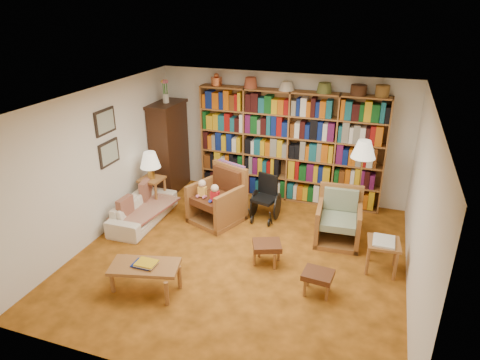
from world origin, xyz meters
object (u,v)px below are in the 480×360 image
at_px(wheelchair, 266,199).
at_px(coffee_table, 145,268).
at_px(floor_lamp, 363,153).
at_px(side_table_papers, 383,247).
at_px(armchair_leather, 219,198).
at_px(side_table_lamp, 152,186).
at_px(armchair_sage, 339,221).
at_px(footstool_b, 318,276).
at_px(sofa, 143,210).
at_px(footstool_a, 267,247).

xyz_separation_m(wheelchair, coffee_table, (-0.98, -2.64, -0.01)).
xyz_separation_m(floor_lamp, side_table_papers, (0.49, -1.35, -0.96)).
height_order(armchair_leather, coffee_table, armchair_leather).
distance_m(side_table_lamp, armchair_sage, 3.55).
distance_m(armchair_sage, coffee_table, 3.29).
relative_size(armchair_sage, coffee_table, 0.88).
bearing_deg(side_table_papers, armchair_leather, 165.80).
bearing_deg(wheelchair, armchair_sage, -14.50).
bearing_deg(wheelchair, footstool_b, -56.22).
bearing_deg(sofa, armchair_sage, -82.34).
bearing_deg(footstool_b, wheelchair, 123.78).
bearing_deg(footstool_a, wheelchair, 106.57).
bearing_deg(coffee_table, floor_lamp, 48.32).
height_order(armchair_sage, wheelchair, armchair_sage).
height_order(floor_lamp, footstool_b, floor_lamp).
bearing_deg(sofa, footstool_b, -108.43).
bearing_deg(footstool_b, sofa, 162.83).
bearing_deg(sofa, side_table_papers, -93.66).
xyz_separation_m(side_table_papers, footstool_b, (-0.82, -0.86, -0.13)).
bearing_deg(sofa, wheelchair, -67.78).
bearing_deg(footstool_a, armchair_sage, 49.42).
bearing_deg(floor_lamp, side_table_lamp, -170.50).
xyz_separation_m(sofa, footstool_a, (2.50, -0.56, 0.06)).
relative_size(armchair_sage, footstool_a, 1.72).
relative_size(sofa, armchair_leather, 1.42).
distance_m(sofa, side_table_papers, 4.18).
distance_m(side_table_papers, coffee_table, 3.47).
xyz_separation_m(footstool_a, footstool_b, (0.86, -0.48, -0.01)).
relative_size(footstool_a, coffee_table, 0.51).
height_order(sofa, coffee_table, coffee_table).
bearing_deg(armchair_leather, footstool_b, -37.38).
height_order(armchair_leather, armchair_sage, armchair_leather).
distance_m(sofa, footstool_a, 2.56).
bearing_deg(armchair_leather, side_table_papers, -14.20).
bearing_deg(side_table_papers, floor_lamp, 110.07).
relative_size(footstool_b, coffee_table, 0.42).
distance_m(armchair_sage, side_table_papers, 1.03).
bearing_deg(side_table_papers, footstool_b, -133.36).
xyz_separation_m(side_table_lamp, footstool_a, (2.60, -1.10, -0.17)).
distance_m(armchair_leather, side_table_papers, 3.00).
distance_m(side_table_lamp, coffee_table, 2.58).
relative_size(wheelchair, footstool_b, 1.90).
relative_size(side_table_lamp, armchair_sage, 0.69).
bearing_deg(armchair_sage, footstool_b, -93.03).
height_order(wheelchair, floor_lamp, floor_lamp).
xyz_separation_m(armchair_leather, footstool_a, (1.23, -1.12, -0.12)).
bearing_deg(footstool_a, sofa, 167.32).
relative_size(sofa, footstool_a, 2.98).
height_order(armchair_leather, wheelchair, armchair_leather).
bearing_deg(armchair_leather, armchair_sage, -0.53).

